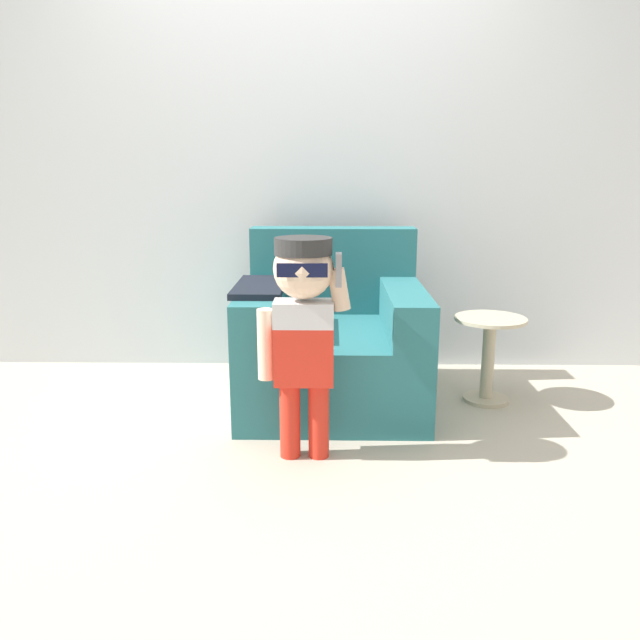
% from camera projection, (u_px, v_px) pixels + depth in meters
% --- Properties ---
extents(ground_plane, '(10.00, 10.00, 0.00)m').
position_uv_depth(ground_plane, '(291.00, 411.00, 3.13)').
color(ground_plane, '#BCB29E').
extents(wall_back, '(10.00, 0.05, 2.60)m').
position_uv_depth(wall_back, '(298.00, 149.00, 3.62)').
color(wall_back, silver).
rests_on(wall_back, ground_plane).
extents(armchair, '(0.93, 0.96, 0.87)m').
position_uv_depth(armchair, '(332.00, 342.00, 3.23)').
color(armchair, '#286B70').
rests_on(armchair, ground_plane).
extents(person_child, '(0.38, 0.28, 0.92)m').
position_uv_depth(person_child, '(303.00, 314.00, 2.50)').
color(person_child, red).
rests_on(person_child, ground_plane).
extents(side_table, '(0.36, 0.36, 0.45)m').
position_uv_depth(side_table, '(489.00, 351.00, 3.21)').
color(side_table, beige).
rests_on(side_table, ground_plane).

